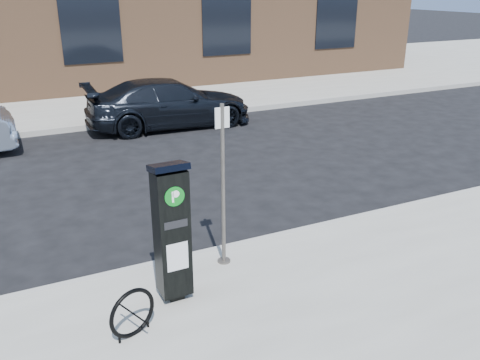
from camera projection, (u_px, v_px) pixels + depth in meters
ground at (255, 248)px, 7.79m from camera, size 120.00×120.00×0.00m
sidewalk_far at (88, 87)px, 19.52m from camera, size 60.00×12.00×0.15m
curb_near at (255, 244)px, 7.74m from camera, size 60.00×0.12×0.16m
curb_far at (126, 123)px, 14.49m from camera, size 60.00×0.12×0.16m
parking_kiosk at (172, 231)px, 5.97m from camera, size 0.42×0.37×1.79m
sign_pole at (223, 188)px, 6.71m from camera, size 0.20×0.18×2.24m
bike_rack at (132, 313)px, 5.52m from camera, size 0.56×0.25×0.58m
car_dark at (169, 103)px, 14.22m from camera, size 4.68×2.05×1.34m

